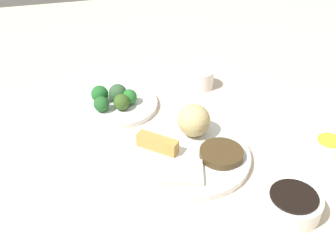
% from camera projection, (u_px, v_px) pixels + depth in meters
% --- Properties ---
extents(tabletop, '(2.20, 2.20, 0.02)m').
position_uv_depth(tabletop, '(206.00, 156.00, 0.90)').
color(tabletop, beige).
rests_on(tabletop, ground).
extents(main_plate, '(0.27, 0.27, 0.02)m').
position_uv_depth(main_plate, '(189.00, 155.00, 0.87)').
color(main_plate, white).
rests_on(main_plate, tabletop).
extents(rice_scoop, '(0.07, 0.07, 0.07)m').
position_uv_depth(rice_scoop, '(194.00, 120.00, 0.90)').
color(rice_scoop, '#CCB77B').
rests_on(rice_scoop, main_plate).
extents(spring_roll, '(0.08, 0.09, 0.03)m').
position_uv_depth(spring_roll, '(157.00, 143.00, 0.87)').
color(spring_roll, '#C69245').
rests_on(spring_roll, main_plate).
extents(crab_rangoon_wonton, '(0.09, 0.09, 0.01)m').
position_uv_depth(crab_rangoon_wonton, '(184.00, 172.00, 0.81)').
color(crab_rangoon_wonton, beige).
rests_on(crab_rangoon_wonton, main_plate).
extents(stir_fry_heap, '(0.09, 0.09, 0.02)m').
position_uv_depth(stir_fry_heap, '(221.00, 154.00, 0.85)').
color(stir_fry_heap, '#45341C').
rests_on(stir_fry_heap, main_plate).
extents(broccoli_plate, '(0.21, 0.21, 0.01)m').
position_uv_depth(broccoli_plate, '(117.00, 105.00, 1.04)').
color(broccoli_plate, white).
rests_on(broccoli_plate, tabletop).
extents(broccoli_floret_0, '(0.05, 0.05, 0.05)m').
position_uv_depth(broccoli_floret_0, '(118.00, 93.00, 1.02)').
color(broccoli_floret_0, '#305633').
rests_on(broccoli_floret_0, broccoli_plate).
extents(broccoli_floret_1, '(0.04, 0.04, 0.04)m').
position_uv_depth(broccoli_floret_1, '(101.00, 104.00, 0.99)').
color(broccoli_floret_1, '#215B26').
rests_on(broccoli_floret_1, broccoli_plate).
extents(broccoli_floret_2, '(0.04, 0.04, 0.04)m').
position_uv_depth(broccoli_floret_2, '(121.00, 102.00, 1.00)').
color(broccoli_floret_2, '#375820').
rests_on(broccoli_floret_2, broccoli_plate).
extents(broccoli_floret_3, '(0.04, 0.04, 0.04)m').
position_uv_depth(broccoli_floret_3, '(100.00, 94.00, 1.02)').
color(broccoli_floret_3, '#206328').
rests_on(broccoli_floret_3, broccoli_plate).
extents(broccoli_floret_4, '(0.04, 0.04, 0.04)m').
position_uv_depth(broccoli_floret_4, '(129.00, 97.00, 1.02)').
color(broccoli_floret_4, '#27702B').
rests_on(broccoli_floret_4, broccoli_plate).
extents(soy_sauce_bowl, '(0.11, 0.11, 0.04)m').
position_uv_depth(soy_sauce_bowl, '(292.00, 204.00, 0.74)').
color(soy_sauce_bowl, white).
rests_on(soy_sauce_bowl, tabletop).
extents(soy_sauce_bowl_liquid, '(0.09, 0.09, 0.00)m').
position_uv_depth(soy_sauce_bowl_liquid, '(294.00, 196.00, 0.73)').
color(soy_sauce_bowl_liquid, black).
rests_on(soy_sauce_bowl_liquid, soy_sauce_bowl).
extents(sauce_ramekin_hot_mustard, '(0.06, 0.06, 0.02)m').
position_uv_depth(sauce_ramekin_hot_mustard, '(328.00, 145.00, 0.89)').
color(sauce_ramekin_hot_mustard, white).
rests_on(sauce_ramekin_hot_mustard, tabletop).
extents(sauce_ramekin_hot_mustard_liquid, '(0.05, 0.05, 0.00)m').
position_uv_depth(sauce_ramekin_hot_mustard_liquid, '(330.00, 140.00, 0.89)').
color(sauce_ramekin_hot_mustard_liquid, yellow).
rests_on(sauce_ramekin_hot_mustard_liquid, sauce_ramekin_hot_mustard).
extents(teacup, '(0.07, 0.07, 0.05)m').
position_uv_depth(teacup, '(202.00, 79.00, 1.11)').
color(teacup, white).
rests_on(teacup, tabletop).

